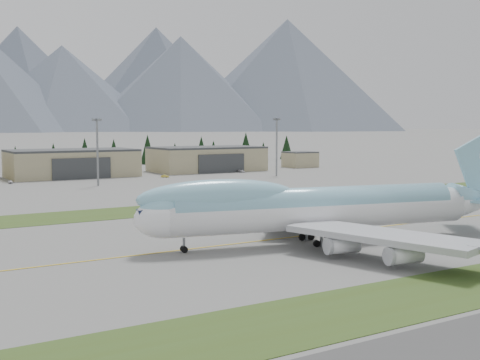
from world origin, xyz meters
TOP-DOWN VIEW (x-y plane):
  - ground at (0.00, 0.00)m, footprint 7000.00×7000.00m
  - grass_strip_far at (0.00, 45.00)m, footprint 400.00×18.00m
  - taxiway_line_main at (0.00, 0.00)m, footprint 400.00×0.40m
  - boeing_747_freighter at (-16.59, -6.61)m, footprint 71.51×60.16m
  - hangar_center at (-15.00, 149.90)m, footprint 48.00×26.60m
  - hangar_right at (45.00, 149.90)m, footprint 48.00×26.60m
  - control_shed at (95.00, 148.00)m, footprint 14.00×12.00m
  - floodlight_masts at (-29.69, 110.65)m, footprint 160.02×8.94m
  - service_vehicle_a at (-41.36, 132.62)m, footprint 1.71×3.49m
  - service_vehicle_b at (14.59, 127.43)m, footprint 3.33×2.64m
  - service_vehicle_c at (53.33, 134.25)m, footprint 2.14×4.26m
  - conifer_belt at (-5.37, 211.51)m, footprint 276.66×14.27m

SIDE VIEW (x-z plane):
  - ground at x=0.00m, z-range 0.00..0.00m
  - grass_strip_far at x=0.00m, z-range -0.04..0.04m
  - taxiway_line_main at x=0.00m, z-range -0.01..0.01m
  - service_vehicle_a at x=-41.36m, z-range -0.57..0.57m
  - service_vehicle_b at x=14.59m, z-range -0.53..0.53m
  - service_vehicle_c at x=53.33m, z-range -0.59..0.59m
  - control_shed at x=95.00m, z-range 0.00..7.60m
  - hangar_center at x=-15.00m, z-range -0.01..10.79m
  - hangar_right at x=45.00m, z-range -0.01..10.79m
  - boeing_747_freighter at x=-16.59m, z-range -3.19..15.57m
  - conifer_belt at x=-5.37m, z-range -1.29..15.67m
  - floodlight_masts at x=-29.69m, z-range 3.62..28.36m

